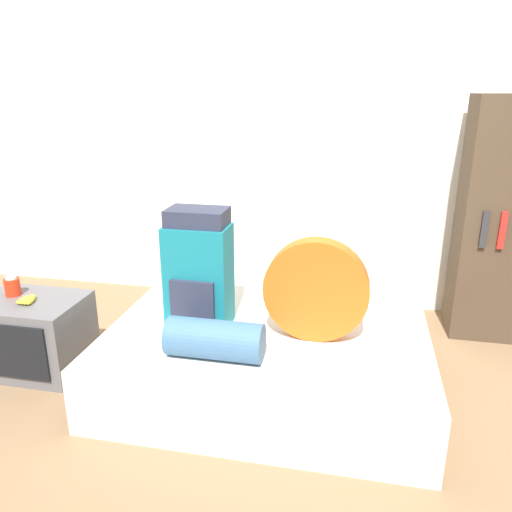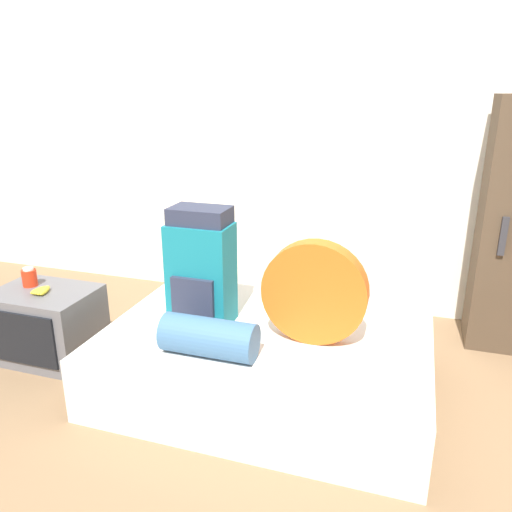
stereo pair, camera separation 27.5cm
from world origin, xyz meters
The scene contains 10 objects.
ground_plane centered at (0.00, 0.00, 0.00)m, with size 16.00×16.00×0.00m, color #846647.
wall_back centered at (0.00, 1.90, 1.30)m, with size 8.00×0.05×2.60m.
bed centered at (-0.03, 0.53, 0.19)m, with size 1.83×1.30×0.37m.
backpack centered at (-0.43, 0.54, 0.71)m, with size 0.36×0.27×0.70m.
tent_bag centered at (0.25, 0.51, 0.66)m, with size 0.57×0.11×0.57m.
sleeping_roll centered at (-0.24, 0.18, 0.48)m, with size 0.50×0.21×0.21m.
television centered at (-1.51, 0.44, 0.23)m, with size 0.64×0.48×0.47m.
canister centered at (-1.64, 0.49, 0.53)m, with size 0.09×0.09×0.13m.
banana_bunch centered at (-1.48, 0.42, 0.49)m, with size 0.11×0.14×0.04m.
bookshelf centered at (1.48, 1.58, 0.84)m, with size 0.69×0.41×1.67m.
Camera 1 is at (0.44, -2.02, 1.70)m, focal length 35.00 mm.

